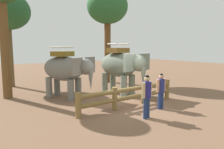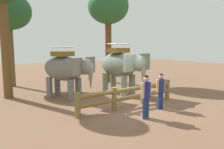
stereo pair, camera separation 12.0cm
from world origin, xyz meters
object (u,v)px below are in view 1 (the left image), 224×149
Objects in this scene: tree_back_center at (8,12)px; log_fence at (130,94)px; tourist_man_in_blue at (161,89)px; elephant_center at (121,66)px; elephant_near_left at (66,70)px; tree_far_left at (107,8)px; tourist_woman_in_black at (147,93)px.

log_fence is at bearing -67.15° from tree_back_center.
tourist_man_in_blue reaches higher than log_fence.
log_fence is 1.59× the size of elephant_center.
tree_far_left is (4.93, 3.34, 4.25)m from elephant_near_left.
elephant_center is 6.17m from tree_far_left.
tree_far_left reaches higher than log_fence.
log_fence is 3.27× the size of tourist_woman_in_black.
tourist_man_in_blue is (2.83, -4.34, -0.65)m from elephant_near_left.
tree_far_left is at bearing 65.17° from log_fence.
tourist_man_in_blue is at bearing -56.87° from elephant_near_left.
elephant_center reaches higher than log_fence.
tree_back_center is (-3.23, 10.57, 4.25)m from tourist_woman_in_black.
tree_back_center reaches higher than log_fence.
tree_far_left is (3.05, 6.58, 5.26)m from log_fence.
log_fence is 2.91m from elephant_center.
tree_far_left is (1.82, 4.20, 4.14)m from elephant_center.
elephant_near_left is at bearing 105.57° from tourist_woman_in_black.
log_fence is at bearing -114.83° from tree_far_left.
tourist_woman_in_black is 11.84m from tree_back_center.
tourist_woman_in_black reaches higher than tourist_man_in_blue.
tourist_woman_in_black is 0.27× the size of tree_back_center.
tree_far_left reaches higher than tree_back_center.
tree_back_center is (-3.74, 8.88, 4.67)m from log_fence.
tourist_man_in_blue is at bearing -94.54° from elephant_center.
elephant_near_left is 2.03× the size of tourist_man_in_blue.
tree_far_left is at bearing 34.13° from elephant_near_left.
log_fence is 1.71× the size of elephant_near_left.
tourist_woman_in_black is (1.37, -4.93, -0.59)m from elephant_near_left.
elephant_center is at bearing -52.59° from tree_back_center.
tourist_woman_in_black is at bearing -113.27° from tree_far_left.
tourist_man_in_blue is 9.35m from tree_far_left.
tree_far_left is 1.11× the size of tree_back_center.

